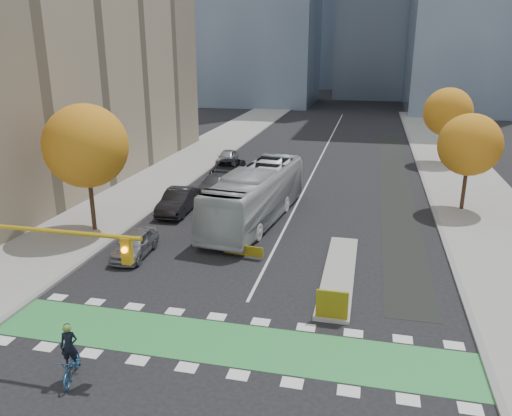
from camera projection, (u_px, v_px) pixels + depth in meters
The scene contains 22 objects.
ground at pixel (215, 365), 18.87m from camera, with size 300.00×300.00×0.00m, color black.
sidewalk_west at pixel (130, 195), 40.28m from camera, with size 7.00×120.00×0.15m, color gray.
sidewalk_east at pixel (489, 220), 34.49m from camera, with size 7.00×120.00×0.15m, color gray.
curb_west at pixel (171, 198), 39.53m from camera, with size 0.30×120.00×0.16m, color gray.
curb_east at pixel (436, 216), 35.24m from camera, with size 0.30×120.00×0.16m, color gray.
bike_crossing at pixel (227, 343), 20.26m from camera, with size 20.00×3.00×0.01m, color #2D8C41.
centre_line at pixel (322, 154), 55.94m from camera, with size 0.15×70.00×0.01m, color silver.
bike_lane_paint at pixel (394, 180), 45.07m from camera, with size 2.50×50.00×0.01m, color black.
median_island at pixel (339, 273), 26.33m from camera, with size 1.60×10.00×0.16m, color gray.
hazard_board at pixel (332, 305), 21.66m from camera, with size 1.40×0.12×1.30m, color yellow.
building_west at pixel (11, 33), 40.55m from camera, with size 16.00×44.00×25.00m, color gray.
tree_west at pixel (86, 146), 30.83m from camera, with size 5.20×5.20×8.22m.
tree_east_near at pixel (470, 145), 35.19m from camera, with size 4.40×4.40×7.08m.
tree_east_far at pixel (448, 112), 49.80m from camera, with size 4.80×4.80×7.65m.
traffic_signal_west at pixel (8, 253), 18.85m from camera, with size 8.53×0.56×5.20m.
cyclist at pixel (71, 361), 17.90m from camera, with size 1.20×2.02×2.21m.
bus at pixel (256, 195), 33.96m from camera, with size 3.11×13.27×3.70m, color #B1B8B9.
parked_car_a at pixel (135, 244), 28.56m from camera, with size 1.68×4.19×1.43m, color #98989D.
parked_car_b at pixel (178, 201), 36.03m from camera, with size 1.80×5.17×1.70m, color black.
parked_car_c at pixel (214, 184), 41.21m from camera, with size 1.93×4.74×1.38m, color #4B4A4F.
parked_car_d at pixel (228, 169), 45.88m from camera, with size 2.56×5.55×1.54m, color black.
parked_car_e at pixel (227, 157), 50.85m from camera, with size 1.72×4.28×1.46m, color #A6A6AC.
Camera 1 is at (5.13, -15.36, 11.48)m, focal length 35.00 mm.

